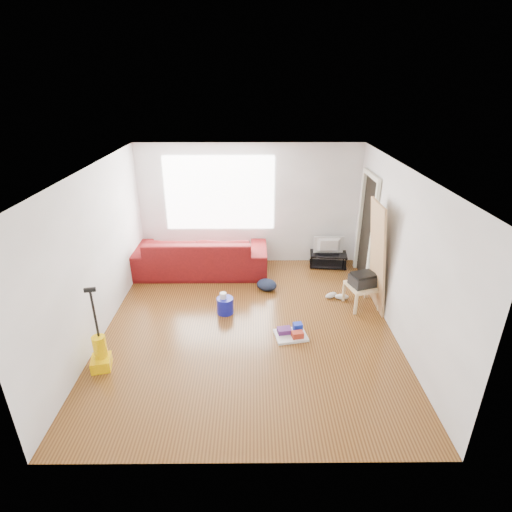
{
  "coord_description": "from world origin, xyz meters",
  "views": [
    {
      "loc": [
        0.08,
        -5.38,
        3.64
      ],
      "look_at": [
        0.12,
        0.6,
        0.96
      ],
      "focal_mm": 28.0,
      "sensor_mm": 36.0,
      "label": 1
    }
  ],
  "objects_px": {
    "cleaning_tray": "(292,333)",
    "vacuum": "(100,353)",
    "side_table": "(362,288)",
    "bucket": "(225,313)",
    "sofa": "(201,272)",
    "backpack": "(267,290)",
    "tv_stand": "(328,259)"
  },
  "relations": [
    {
      "from": "sofa",
      "to": "bucket",
      "type": "xyz_separation_m",
      "value": [
        0.6,
        -1.56,
        0.0
      ]
    },
    {
      "from": "side_table",
      "to": "backpack",
      "type": "bearing_deg",
      "value": 160.49
    },
    {
      "from": "side_table",
      "to": "vacuum",
      "type": "relative_size",
      "value": 0.5
    },
    {
      "from": "bucket",
      "to": "backpack",
      "type": "xyz_separation_m",
      "value": [
        0.73,
        0.79,
        0.0
      ]
    },
    {
      "from": "sofa",
      "to": "tv_stand",
      "type": "xyz_separation_m",
      "value": [
        2.64,
        0.27,
        0.15
      ]
    },
    {
      "from": "bucket",
      "to": "vacuum",
      "type": "relative_size",
      "value": 0.23
    },
    {
      "from": "bucket",
      "to": "cleaning_tray",
      "type": "distance_m",
      "value": 1.26
    },
    {
      "from": "tv_stand",
      "to": "cleaning_tray",
      "type": "relative_size",
      "value": 1.48
    },
    {
      "from": "sofa",
      "to": "side_table",
      "type": "xyz_separation_m",
      "value": [
        2.94,
        -1.34,
        0.34
      ]
    },
    {
      "from": "cleaning_tray",
      "to": "backpack",
      "type": "height_order",
      "value": "cleaning_tray"
    },
    {
      "from": "side_table",
      "to": "cleaning_tray",
      "type": "distance_m",
      "value": 1.59
    },
    {
      "from": "sofa",
      "to": "backpack",
      "type": "relative_size",
      "value": 7.04
    },
    {
      "from": "backpack",
      "to": "vacuum",
      "type": "xyz_separation_m",
      "value": [
        -2.33,
        -2.16,
        0.22
      ]
    },
    {
      "from": "side_table",
      "to": "bucket",
      "type": "distance_m",
      "value": 2.38
    },
    {
      "from": "side_table",
      "to": "tv_stand",
      "type": "bearing_deg",
      "value": 100.56
    },
    {
      "from": "sofa",
      "to": "backpack",
      "type": "xyz_separation_m",
      "value": [
        1.32,
        -0.76,
        0.0
      ]
    },
    {
      "from": "vacuum",
      "to": "cleaning_tray",
      "type": "bearing_deg",
      "value": 2.13
    },
    {
      "from": "sofa",
      "to": "backpack",
      "type": "height_order",
      "value": "sofa"
    },
    {
      "from": "tv_stand",
      "to": "vacuum",
      "type": "height_order",
      "value": "vacuum"
    },
    {
      "from": "cleaning_tray",
      "to": "vacuum",
      "type": "distance_m",
      "value": 2.76
    },
    {
      "from": "bucket",
      "to": "vacuum",
      "type": "bearing_deg",
      "value": -139.52
    },
    {
      "from": "side_table",
      "to": "backpack",
      "type": "distance_m",
      "value": 1.75
    },
    {
      "from": "side_table",
      "to": "backpack",
      "type": "height_order",
      "value": "side_table"
    },
    {
      "from": "sofa",
      "to": "tv_stand",
      "type": "bearing_deg",
      "value": -174.17
    },
    {
      "from": "side_table",
      "to": "sofa",
      "type": "bearing_deg",
      "value": 155.55
    },
    {
      "from": "backpack",
      "to": "sofa",
      "type": "bearing_deg",
      "value": 171.25
    },
    {
      "from": "sofa",
      "to": "side_table",
      "type": "relative_size",
      "value": 4.5
    },
    {
      "from": "tv_stand",
      "to": "cleaning_tray",
      "type": "distance_m",
      "value": 2.69
    },
    {
      "from": "backpack",
      "to": "vacuum",
      "type": "height_order",
      "value": "vacuum"
    },
    {
      "from": "side_table",
      "to": "bucket",
      "type": "bearing_deg",
      "value": -174.68
    },
    {
      "from": "sofa",
      "to": "cleaning_tray",
      "type": "bearing_deg",
      "value": 126.62
    },
    {
      "from": "bucket",
      "to": "vacuum",
      "type": "height_order",
      "value": "vacuum"
    }
  ]
}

